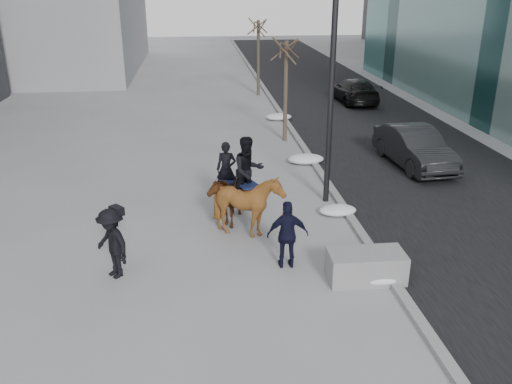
{
  "coord_description": "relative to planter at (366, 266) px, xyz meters",
  "views": [
    {
      "loc": [
        -1.47,
        -12.03,
        6.72
      ],
      "look_at": [
        0.0,
        1.2,
        1.5
      ],
      "focal_mm": 38.0,
      "sensor_mm": 36.0,
      "label": 1
    }
  ],
  "objects": [
    {
      "name": "car_near",
      "position": [
        4.39,
        8.14,
        0.39
      ],
      "size": [
        1.94,
        4.67,
        1.5
      ],
      "primitive_type": "imported",
      "rotation": [
        0.0,
        0.0,
        0.08
      ],
      "color": "black",
      "rests_on": "ground"
    },
    {
      "name": "snow_piles",
      "position": [
        0.31,
        7.3,
        -0.19
      ],
      "size": [
        1.42,
        16.94,
        0.36
      ],
      "color": "silver",
      "rests_on": "ground"
    },
    {
      "name": "planter",
      "position": [
        0.0,
        0.0,
        0.0
      ],
      "size": [
        1.82,
        0.93,
        0.72
      ],
      "primitive_type": "cube",
      "rotation": [
        0.0,
        0.0,
        -0.02
      ],
      "color": "gray",
      "rests_on": "ground"
    },
    {
      "name": "lamppost",
      "position": [
        0.21,
        5.14,
        4.63
      ],
      "size": [
        0.25,
        1.7,
        9.09
      ],
      "color": "black",
      "rests_on": "ground"
    },
    {
      "name": "tree_near",
      "position": [
        0.01,
        12.2,
        2.05
      ],
      "size": [
        1.2,
        1.2,
        4.83
      ],
      "primitive_type": null,
      "color": "#3C3123",
      "rests_on": "ground"
    },
    {
      "name": "camera_crew",
      "position": [
        -6.0,
        0.84,
        0.52
      ],
      "size": [
        1.23,
        1.29,
        1.75
      ],
      "color": "black",
      "rests_on": "ground"
    },
    {
      "name": "tree_far",
      "position": [
        0.01,
        22.61,
        2.13
      ],
      "size": [
        1.2,
        1.2,
        4.99
      ],
      "primitive_type": null,
      "color": "#3D2D24",
      "rests_on": "ground"
    },
    {
      "name": "curb",
      "position": [
        0.61,
        11.03,
        -0.3
      ],
      "size": [
        0.25,
        90.0,
        0.12
      ],
      "primitive_type": "cube",
      "color": "gray",
      "rests_on": "ground"
    },
    {
      "name": "ground",
      "position": [
        -2.39,
        1.03,
        -0.36
      ],
      "size": [
        120.0,
        120.0,
        0.0
      ],
      "primitive_type": "plane",
      "color": "gray",
      "rests_on": "ground"
    },
    {
      "name": "mounted_right",
      "position": [
        -2.53,
        2.78,
        0.77
      ],
      "size": [
        2.0,
        2.1,
        2.82
      ],
      "color": "#533210",
      "rests_on": "ground"
    },
    {
      "name": "car_far",
      "position": [
        5.34,
        19.85,
        0.33
      ],
      "size": [
        2.13,
        4.83,
        1.38
      ],
      "primitive_type": "imported",
      "rotation": [
        0.0,
        0.0,
        3.18
      ],
      "color": "black",
      "rests_on": "ground"
    },
    {
      "name": "road",
      "position": [
        4.61,
        11.03,
        -0.36
      ],
      "size": [
        8.0,
        90.0,
        0.01
      ],
      "primitive_type": "cube",
      "color": "black",
      "rests_on": "ground"
    },
    {
      "name": "feeder",
      "position": [
        -1.76,
        0.85,
        0.52
      ],
      "size": [
        1.04,
        0.88,
        1.75
      ],
      "color": "black",
      "rests_on": "ground"
    },
    {
      "name": "mounted_left",
      "position": [
        -3.07,
        3.89,
        0.52
      ],
      "size": [
        1.24,
        1.97,
        2.36
      ],
      "color": "#471A0E",
      "rests_on": "ground"
    }
  ]
}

